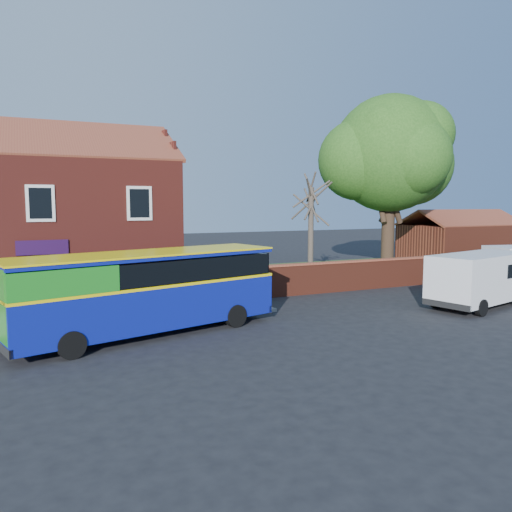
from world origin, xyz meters
name	(u,v)px	position (x,y,z in m)	size (l,w,h in m)	color
ground	(277,340)	(0.00, 0.00, 0.00)	(120.00, 120.00, 0.00)	black
pavement	(47,322)	(-7.00, 5.75, 0.06)	(18.00, 3.50, 0.12)	gray
kerb	(48,332)	(-7.00, 4.00, 0.07)	(18.00, 0.15, 0.14)	slate
grass_strip	(361,271)	(13.00, 13.00, 0.02)	(26.00, 12.00, 0.04)	#426B28
shop_building	(39,228)	(-7.02, 11.50, 3.41)	(12.30, 8.13, 10.50)	maroon
boundary_wall	(424,270)	(13.00, 7.00, 0.81)	(22.00, 0.38, 1.60)	maroon
outbuilding	(460,243)	(22.00, 13.00, 1.61)	(8.20, 5.06, 4.17)	maroon
bus	(139,289)	(-4.11, 2.43, 1.65)	(9.83, 4.76, 2.91)	#0D1A94
van_near	(480,277)	(10.67, 1.10, 1.33)	(5.78, 3.39, 2.38)	white
large_tree	(389,158)	(14.00, 11.61, 7.54)	(9.44, 7.47, 11.52)	black
bare_tree	(311,230)	(7.18, 9.90, 3.09)	(2.26, 2.69, 6.02)	#4C4238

